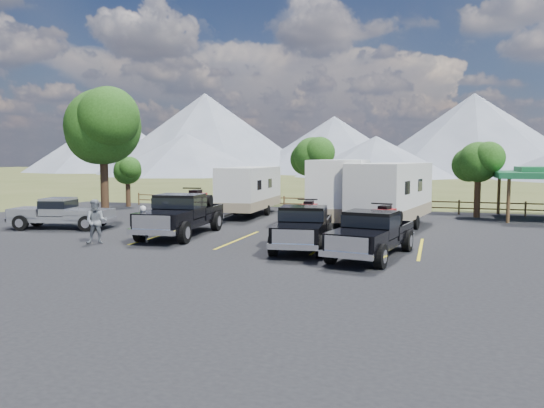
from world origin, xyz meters
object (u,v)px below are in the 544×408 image
(trailer_right, at_px, (392,195))
(trailer_center, at_px, (341,191))
(rig_center, at_px, (304,225))
(rig_right, at_px, (373,232))
(trailer_left, at_px, (250,190))
(rig_left, at_px, (182,213))
(tree_big_nw, at_px, (103,127))
(pickup_silver, at_px, (61,213))
(person_b, at_px, (96,222))
(person_a, at_px, (143,224))

(trailer_right, bearing_deg, trailer_center, 174.44)
(trailer_right, bearing_deg, rig_center, -101.95)
(rig_right, xyz_separation_m, trailer_left, (-9.24, 12.10, 0.69))
(rig_left, distance_m, rig_right, 9.78)
(tree_big_nw, height_order, trailer_right, tree_big_nw)
(trailer_center, relative_size, pickup_silver, 1.84)
(trailer_right, xyz_separation_m, person_b, (-11.83, -8.72, -0.84))
(trailer_center, bearing_deg, rig_right, -76.94)
(tree_big_nw, relative_size, person_b, 4.06)
(rig_left, distance_m, pickup_silver, 7.19)
(tree_big_nw, height_order, rig_right, tree_big_nw)
(tree_big_nw, distance_m, trailer_right, 17.31)
(rig_center, height_order, trailer_left, trailer_left)
(tree_big_nw, bearing_deg, trailer_center, 6.72)
(pickup_silver, bearing_deg, rig_center, 68.61)
(trailer_center, bearing_deg, person_a, -134.36)
(tree_big_nw, xyz_separation_m, person_b, (5.04, -7.86, -4.59))
(trailer_left, bearing_deg, rig_left, -93.46)
(trailer_center, bearing_deg, trailer_left, 150.81)
(tree_big_nw, distance_m, rig_center, 15.97)
(trailer_right, bearing_deg, tree_big_nw, -166.70)
(rig_left, bearing_deg, pickup_silver, 173.16)
(trailer_right, relative_size, pickup_silver, 1.75)
(trailer_right, height_order, person_a, trailer_right)
(pickup_silver, relative_size, person_b, 2.94)
(rig_right, relative_size, trailer_right, 0.61)
(rig_right, bearing_deg, trailer_center, 117.40)
(trailer_left, bearing_deg, rig_center, -62.91)
(trailer_center, xyz_separation_m, person_a, (-7.30, -8.58, -1.07))
(rig_right, bearing_deg, tree_big_nw, 166.69)
(rig_center, relative_size, pickup_silver, 1.07)
(rig_left, distance_m, trailer_center, 9.10)
(rig_right, bearing_deg, person_b, -167.37)
(rig_right, bearing_deg, trailer_left, 137.75)
(rig_center, height_order, person_a, rig_center)
(tree_big_nw, distance_m, trailer_left, 9.77)
(rig_center, bearing_deg, trailer_left, 113.59)
(rig_center, bearing_deg, rig_right, -26.36)
(person_a, bearing_deg, pickup_silver, -27.57)
(person_b, bearing_deg, rig_right, -19.94)
(trailer_center, bearing_deg, rig_center, -95.10)
(rig_center, xyz_separation_m, pickup_silver, (-13.62, 2.04, -0.10))
(tree_big_nw, relative_size, pickup_silver, 1.38)
(rig_right, bearing_deg, pickup_silver, 179.70)
(trailer_left, bearing_deg, trailer_right, -25.26)
(person_b, bearing_deg, rig_left, 31.11)
(trailer_right, bearing_deg, rig_right, -79.75)
(tree_big_nw, distance_m, rig_right, 18.98)
(rig_left, bearing_deg, rig_center, -19.73)
(tree_big_nw, bearing_deg, rig_left, -31.35)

